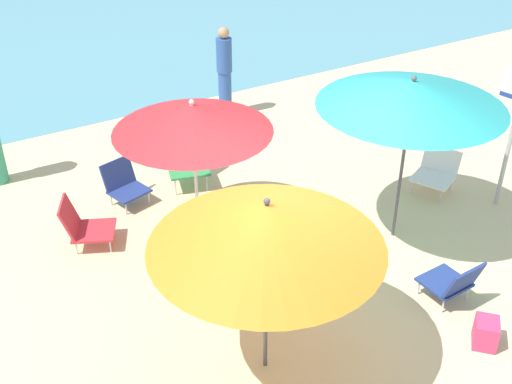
{
  "coord_description": "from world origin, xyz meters",
  "views": [
    {
      "loc": [
        -3.37,
        -4.48,
        4.73
      ],
      "look_at": [
        -0.09,
        1.13,
        0.7
      ],
      "focal_mm": 45.08,
      "sensor_mm": 36.0,
      "label": 1
    }
  ],
  "objects_px": {
    "beach_chair_d": "(453,282)",
    "swim_ring": "(261,283)",
    "umbrella_red": "(192,118)",
    "person_a": "(225,71)",
    "beach_chair_b": "(436,171)",
    "beach_chair_a": "(124,183)",
    "umbrella_teal": "(412,94)",
    "umbrella_orange": "(267,226)",
    "beach_chair_c": "(83,225)",
    "beach_bag": "(486,333)",
    "beach_chair_e": "(187,160)"
  },
  "relations": [
    {
      "from": "beach_chair_a",
      "to": "person_a",
      "type": "bearing_deg",
      "value": 109.7
    },
    {
      "from": "beach_chair_e",
      "to": "swim_ring",
      "type": "distance_m",
      "value": 2.53
    },
    {
      "from": "umbrella_teal",
      "to": "person_a",
      "type": "bearing_deg",
      "value": 91.79
    },
    {
      "from": "beach_chair_d",
      "to": "person_a",
      "type": "xyz_separation_m",
      "value": [
        0.17,
        5.52,
        0.5
      ]
    },
    {
      "from": "umbrella_red",
      "to": "beach_bag",
      "type": "bearing_deg",
      "value": -62.18
    },
    {
      "from": "umbrella_orange",
      "to": "beach_chair_b",
      "type": "relative_size",
      "value": 2.83
    },
    {
      "from": "person_a",
      "to": "beach_bag",
      "type": "height_order",
      "value": "person_a"
    },
    {
      "from": "person_a",
      "to": "swim_ring",
      "type": "height_order",
      "value": "person_a"
    },
    {
      "from": "umbrella_red",
      "to": "umbrella_teal",
      "type": "xyz_separation_m",
      "value": [
        2.12,
        -1.22,
        0.29
      ]
    },
    {
      "from": "umbrella_orange",
      "to": "beach_bag",
      "type": "relative_size",
      "value": 6.98
    },
    {
      "from": "umbrella_red",
      "to": "person_a",
      "type": "distance_m",
      "value": 3.71
    },
    {
      "from": "umbrella_red",
      "to": "beach_chair_a",
      "type": "relative_size",
      "value": 3.04
    },
    {
      "from": "beach_chair_b",
      "to": "person_a",
      "type": "height_order",
      "value": "person_a"
    },
    {
      "from": "person_a",
      "to": "umbrella_teal",
      "type": "bearing_deg",
      "value": 22.6
    },
    {
      "from": "beach_chair_b",
      "to": "beach_chair_c",
      "type": "xyz_separation_m",
      "value": [
        -4.62,
        1.2,
        -0.01
      ]
    },
    {
      "from": "umbrella_teal",
      "to": "beach_chair_b",
      "type": "distance_m",
      "value": 2.1
    },
    {
      "from": "umbrella_red",
      "to": "beach_chair_a",
      "type": "distance_m",
      "value": 1.89
    },
    {
      "from": "beach_chair_a",
      "to": "umbrella_orange",
      "type": "bearing_deg",
      "value": -14.03
    },
    {
      "from": "beach_chair_a",
      "to": "beach_bag",
      "type": "bearing_deg",
      "value": 10.44
    },
    {
      "from": "beach_chair_a",
      "to": "swim_ring",
      "type": "relative_size",
      "value": 1.24
    },
    {
      "from": "beach_chair_e",
      "to": "swim_ring",
      "type": "relative_size",
      "value": 1.44
    },
    {
      "from": "person_a",
      "to": "swim_ring",
      "type": "relative_size",
      "value": 3.13
    },
    {
      "from": "beach_chair_a",
      "to": "beach_bag",
      "type": "xyz_separation_m",
      "value": [
        2.17,
        -4.37,
        -0.14
      ]
    },
    {
      "from": "beach_chair_d",
      "to": "person_a",
      "type": "distance_m",
      "value": 5.55
    },
    {
      "from": "umbrella_teal",
      "to": "beach_bag",
      "type": "distance_m",
      "value": 2.65
    },
    {
      "from": "umbrella_orange",
      "to": "beach_chair_c",
      "type": "bearing_deg",
      "value": 107.69
    },
    {
      "from": "umbrella_teal",
      "to": "beach_chair_c",
      "type": "bearing_deg",
      "value": 152.7
    },
    {
      "from": "beach_chair_c",
      "to": "swim_ring",
      "type": "relative_size",
      "value": 1.51
    },
    {
      "from": "beach_chair_d",
      "to": "swim_ring",
      "type": "xyz_separation_m",
      "value": [
        -1.64,
        1.28,
        -0.25
      ]
    },
    {
      "from": "beach_chair_c",
      "to": "beach_bag",
      "type": "relative_size",
      "value": 2.5
    },
    {
      "from": "beach_chair_c",
      "to": "umbrella_red",
      "type": "bearing_deg",
      "value": 2.11
    },
    {
      "from": "umbrella_teal",
      "to": "beach_chair_a",
      "type": "xyz_separation_m",
      "value": [
        -2.63,
        2.45,
        -1.63
      ]
    },
    {
      "from": "umbrella_orange",
      "to": "swim_ring",
      "type": "height_order",
      "value": "umbrella_orange"
    },
    {
      "from": "beach_chair_b",
      "to": "beach_chair_d",
      "type": "xyz_separation_m",
      "value": [
        -1.52,
        -1.84,
        -0.02
      ]
    },
    {
      "from": "umbrella_teal",
      "to": "swim_ring",
      "type": "height_order",
      "value": "umbrella_teal"
    },
    {
      "from": "umbrella_orange",
      "to": "beach_chair_b",
      "type": "distance_m",
      "value": 4.28
    },
    {
      "from": "umbrella_orange",
      "to": "umbrella_teal",
      "type": "bearing_deg",
      "value": 22.67
    },
    {
      "from": "beach_chair_a",
      "to": "beach_chair_c",
      "type": "bearing_deg",
      "value": -64.37
    },
    {
      "from": "beach_chair_e",
      "to": "beach_chair_d",
      "type": "bearing_deg",
      "value": 35.98
    },
    {
      "from": "beach_chair_a",
      "to": "beach_chair_b",
      "type": "xyz_separation_m",
      "value": [
        3.84,
        -1.89,
        0.02
      ]
    },
    {
      "from": "umbrella_teal",
      "to": "umbrella_orange",
      "type": "relative_size",
      "value": 1.03
    },
    {
      "from": "beach_bag",
      "to": "beach_chair_e",
      "type": "bearing_deg",
      "value": 105.41
    },
    {
      "from": "beach_chair_a",
      "to": "swim_ring",
      "type": "xyz_separation_m",
      "value": [
        0.68,
        -2.46,
        -0.24
      ]
    },
    {
      "from": "umbrella_orange",
      "to": "beach_chair_c",
      "type": "distance_m",
      "value": 3.24
    },
    {
      "from": "beach_chair_b",
      "to": "person_a",
      "type": "xyz_separation_m",
      "value": [
        -1.35,
        3.68,
        0.49
      ]
    },
    {
      "from": "beach_chair_c",
      "to": "person_a",
      "type": "bearing_deg",
      "value": 61.89
    },
    {
      "from": "umbrella_orange",
      "to": "beach_chair_c",
      "type": "relative_size",
      "value": 2.79
    },
    {
      "from": "beach_chair_b",
      "to": "beach_bag",
      "type": "relative_size",
      "value": 2.46
    },
    {
      "from": "beach_chair_c",
      "to": "beach_chair_d",
      "type": "distance_m",
      "value": 4.34
    },
    {
      "from": "beach_chair_d",
      "to": "beach_chair_e",
      "type": "distance_m",
      "value": 4.01
    }
  ]
}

